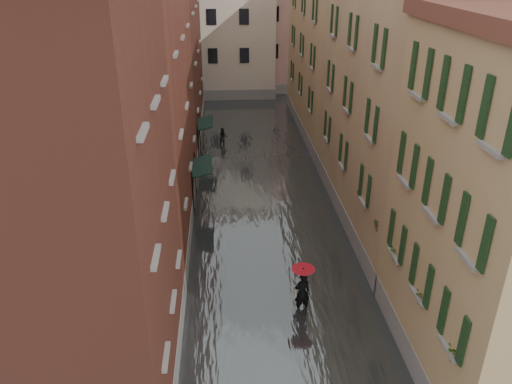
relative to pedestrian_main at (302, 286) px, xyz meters
name	(u,v)px	position (x,y,z in m)	size (l,w,h in m)	color
ground	(287,335)	(-0.77, -1.40, -1.24)	(120.00, 120.00, 0.00)	#575759
floodwater	(261,189)	(-0.77, 11.60, -1.14)	(10.00, 60.00, 0.20)	#404546
building_left_near	(57,217)	(-7.77, -3.40, 5.26)	(6.00, 8.00, 13.00)	brown
building_left_mid	(124,114)	(-7.77, 7.60, 5.01)	(6.00, 14.00, 12.50)	brown
building_left_far	(157,46)	(-7.77, 22.60, 5.76)	(6.00, 16.00, 14.00)	brown
building_right_mid	(407,103)	(6.23, 7.60, 5.26)	(6.00, 14.00, 13.00)	tan
building_right_far	(340,60)	(6.23, 22.60, 4.51)	(6.00, 16.00, 11.50)	#9C8450
building_end_cream	(213,27)	(-3.77, 36.60, 5.26)	(12.00, 9.00, 13.00)	beige
building_end_pink	(298,29)	(5.23, 38.60, 4.76)	(10.00, 9.00, 12.00)	tan
awning_near	(201,167)	(-4.26, 9.69, 1.22)	(1.09, 2.91, 2.80)	black
awning_far	(205,124)	(-4.26, 17.56, 1.22)	(1.09, 2.90, 2.80)	black
window_planters	(399,247)	(3.35, -0.96, 2.27)	(0.59, 11.02, 0.84)	brown
pedestrian_main	(302,286)	(0.00, 0.00, 0.00)	(0.96, 0.96, 2.06)	black
pedestrian_far	(223,137)	(-3.01, 19.58, -0.51)	(0.71, 0.55, 1.45)	black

